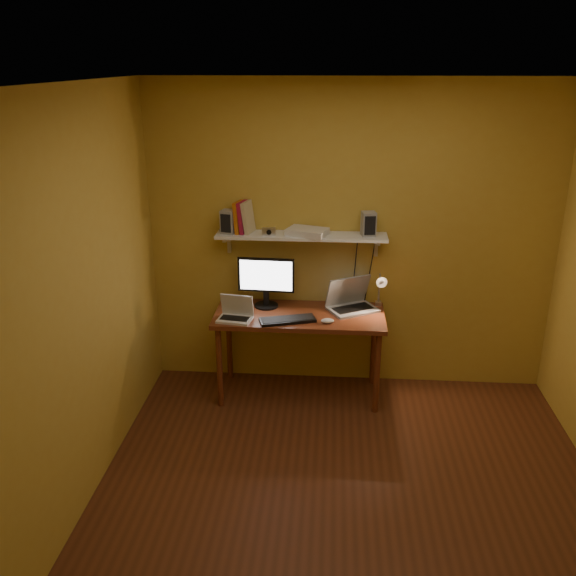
# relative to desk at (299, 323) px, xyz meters

# --- Properties ---
(room) EXTENTS (3.44, 3.24, 2.64)m
(room) POSITION_rel_desk_xyz_m (0.41, -1.28, 0.64)
(room) COLOR #582A16
(room) RESTS_ON ground
(desk) EXTENTS (1.40, 0.60, 0.75)m
(desk) POSITION_rel_desk_xyz_m (0.00, 0.00, 0.00)
(desk) COLOR #632E17
(desk) RESTS_ON ground
(wall_shelf) EXTENTS (1.40, 0.25, 0.21)m
(wall_shelf) POSITION_rel_desk_xyz_m (0.00, 0.19, 0.69)
(wall_shelf) COLOR silver
(wall_shelf) RESTS_ON room
(monitor) EXTENTS (0.47, 0.21, 0.43)m
(monitor) POSITION_rel_desk_xyz_m (-0.29, 0.14, 0.33)
(monitor) COLOR black
(monitor) RESTS_ON desk
(laptop) EXTENTS (0.47, 0.43, 0.28)m
(laptop) POSITION_rel_desk_xyz_m (0.42, 0.14, 0.16)
(laptop) COLOR gray
(laptop) RESTS_ON desk
(netbook) EXTENTS (0.29, 0.23, 0.20)m
(netbook) POSITION_rel_desk_xyz_m (-0.51, -0.15, 0.14)
(netbook) COLOR silver
(netbook) RESTS_ON desk
(keyboard) EXTENTS (0.47, 0.27, 0.02)m
(keyboard) POSITION_rel_desk_xyz_m (-0.09, -0.16, 0.10)
(keyboard) COLOR black
(keyboard) RESTS_ON desk
(mouse) EXTENTS (0.11, 0.08, 0.04)m
(mouse) POSITION_rel_desk_xyz_m (0.23, -0.17, 0.10)
(mouse) COLOR silver
(mouse) RESTS_ON desk
(desk_lamp) EXTENTS (0.09, 0.23, 0.38)m
(desk_lamp) POSITION_rel_desk_xyz_m (0.66, 0.13, 0.29)
(desk_lamp) COLOR silver
(desk_lamp) RESTS_ON desk
(speaker_left) EXTENTS (0.13, 0.13, 0.19)m
(speaker_left) POSITION_rel_desk_xyz_m (-0.60, 0.18, 0.81)
(speaker_left) COLOR gray
(speaker_left) RESTS_ON wall_shelf
(speaker_right) EXTENTS (0.13, 0.13, 0.20)m
(speaker_right) POSITION_rel_desk_xyz_m (0.54, 0.19, 0.81)
(speaker_right) COLOR gray
(speaker_right) RESTS_ON wall_shelf
(books) EXTENTS (0.17, 0.19, 0.26)m
(books) POSITION_rel_desk_xyz_m (-0.48, 0.21, 0.84)
(books) COLOR #B95C15
(books) RESTS_ON wall_shelf
(shelf_camera) EXTENTS (0.11, 0.06, 0.07)m
(shelf_camera) POSITION_rel_desk_xyz_m (-0.26, 0.14, 0.74)
(shelf_camera) COLOR silver
(shelf_camera) RESTS_ON wall_shelf
(router) EXTENTS (0.37, 0.30, 0.05)m
(router) POSITION_rel_desk_xyz_m (0.05, 0.18, 0.74)
(router) COLOR silver
(router) RESTS_ON wall_shelf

